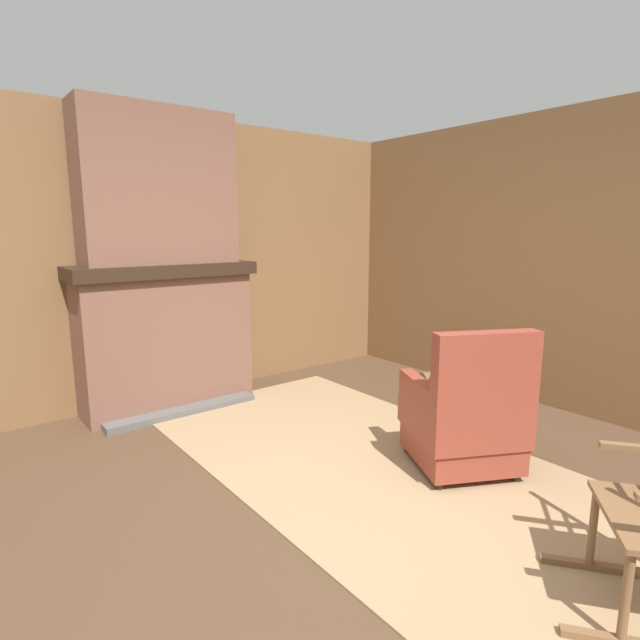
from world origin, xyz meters
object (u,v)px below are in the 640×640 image
object	(u,v)px
storage_case	(225,253)
decorative_plate_on_mantel	(169,250)
firewood_stack	(447,389)
armchair	(465,420)
oil_lamp_vase	(127,254)

from	to	relation	value
storage_case	decorative_plate_on_mantel	size ratio (longest dim) A/B	0.91
firewood_stack	decorative_plate_on_mantel	xyz separation A→B (m)	(-1.60, -1.95, 1.28)
firewood_stack	storage_case	xyz separation A→B (m)	(-1.58, -1.41, 1.24)
storage_case	armchair	bearing A→B (deg)	9.75
oil_lamp_vase	storage_case	xyz separation A→B (m)	(0.00, 0.92, -0.02)
oil_lamp_vase	decorative_plate_on_mantel	size ratio (longest dim) A/B	1.10
decorative_plate_on_mantel	storage_case	bearing A→B (deg)	87.87
firewood_stack	armchair	bearing A→B (deg)	-47.64
firewood_stack	decorative_plate_on_mantel	size ratio (longest dim) A/B	2.49
armchair	decorative_plate_on_mantel	world-z (taller)	decorative_plate_on_mantel
armchair	storage_case	world-z (taller)	storage_case
armchair	storage_case	size ratio (longest dim) A/B	4.71
armchair	decorative_plate_on_mantel	bearing A→B (deg)	48.78
storage_case	decorative_plate_on_mantel	bearing A→B (deg)	-92.13
firewood_stack	decorative_plate_on_mantel	distance (m)	2.83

